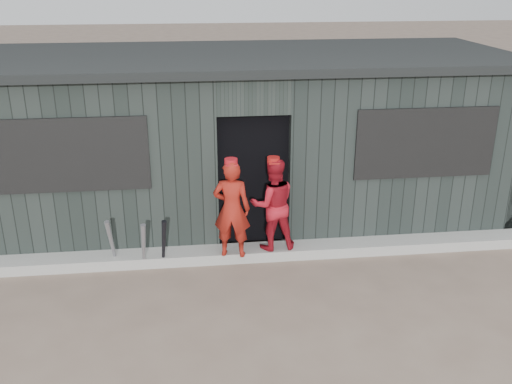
{
  "coord_description": "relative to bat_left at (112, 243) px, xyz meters",
  "views": [
    {
      "loc": [
        -0.83,
        -5.32,
        3.8
      ],
      "look_at": [
        0.0,
        1.8,
        1.0
      ],
      "focal_mm": 40.0,
      "sensor_mm": 36.0,
      "label": 1
    }
  ],
  "objects": [
    {
      "name": "ground",
      "position": [
        1.96,
        -1.73,
        -0.37
      ],
      "size": [
        80.0,
        80.0,
        0.0
      ],
      "primitive_type": "plane",
      "color": "brown",
      "rests_on": "ground"
    },
    {
      "name": "bat_right",
      "position": [
        0.69,
        -0.08,
        -0.01
      ],
      "size": [
        0.15,
        0.21,
        0.73
      ],
      "primitive_type": "cone",
      "rotation": [
        0.19,
        0.0,
        0.45
      ],
      "color": "black",
      "rests_on": "ground"
    },
    {
      "name": "player_red_left",
      "position": [
        1.62,
        -0.09,
        0.46
      ],
      "size": [
        0.55,
        0.42,
        1.36
      ],
      "primitive_type": "imported",
      "rotation": [
        0.0,
        0.0,
        2.93
      ],
      "color": "maroon",
      "rests_on": "curb"
    },
    {
      "name": "bat_left",
      "position": [
        0.0,
        0.0,
        0.0
      ],
      "size": [
        0.13,
        0.27,
        0.74
      ],
      "primitive_type": "cone",
      "rotation": [
        0.26,
        0.0,
        -0.23
      ],
      "color": "gray",
      "rests_on": "ground"
    },
    {
      "name": "curb",
      "position": [
        1.96,
        0.09,
        -0.3
      ],
      "size": [
        8.0,
        0.36,
        0.15
      ],
      "primitive_type": "cube",
      "color": "#9B9A96",
      "rests_on": "ground"
    },
    {
      "name": "dugout",
      "position": [
        1.96,
        1.77,
        0.92
      ],
      "size": [
        8.3,
        3.3,
        2.62
      ],
      "color": "black",
      "rests_on": "ground"
    },
    {
      "name": "bat_mid",
      "position": [
        0.43,
        -0.11,
        -0.01
      ],
      "size": [
        0.13,
        0.24,
        0.72
      ],
      "primitive_type": "cone",
      "rotation": [
        0.23,
        0.0,
        0.29
      ],
      "color": "gray",
      "rests_on": "ground"
    },
    {
      "name": "player_grey_back",
      "position": [
        2.56,
        0.57,
        0.21
      ],
      "size": [
        0.61,
        0.45,
        1.16
      ],
      "primitive_type": "imported",
      "rotation": [
        0.0,
        0.0,
        3.29
      ],
      "color": "silver",
      "rests_on": "ground"
    },
    {
      "name": "player_red_right",
      "position": [
        2.2,
        0.08,
        0.43
      ],
      "size": [
        0.67,
        0.54,
        1.31
      ],
      "primitive_type": "imported",
      "rotation": [
        0.0,
        0.0,
        3.22
      ],
      "color": "#AD1522",
      "rests_on": "curb"
    }
  ]
}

